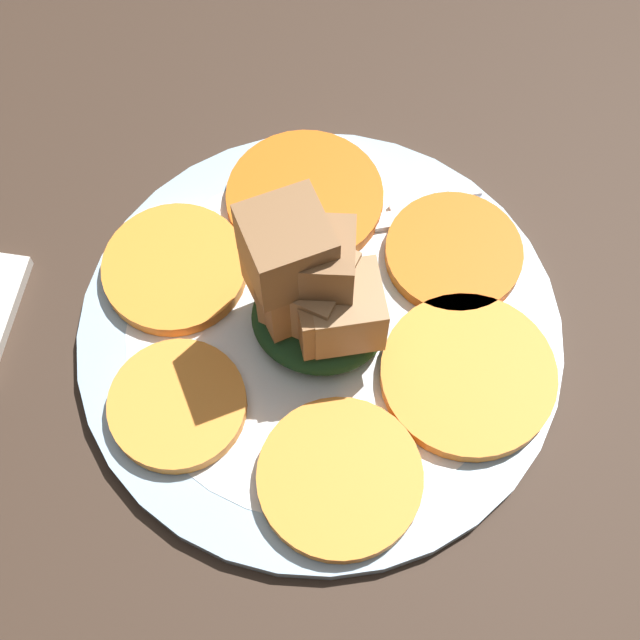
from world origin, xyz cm
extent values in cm
cube|color=#38281E|center=(0.00, 0.00, 1.00)|extent=(120.00, 120.00, 2.00)
cylinder|color=#99B7D1|center=(0.00, 0.00, 2.50)|extent=(28.21, 28.21, 1.00)
cylinder|color=white|center=(0.00, 0.00, 2.55)|extent=(22.57, 22.57, 1.00)
cylinder|color=#D66014|center=(-7.17, -5.91, 3.57)|extent=(8.22, 8.22, 0.94)
cylinder|color=#D56013|center=(2.29, -8.43, 3.57)|extent=(9.73, 9.73, 0.94)
cylinder|color=orange|center=(9.09, -2.28, 3.57)|extent=(8.60, 8.60, 0.94)
cylinder|color=orange|center=(6.99, 6.12, 3.57)|extent=(7.65, 7.65, 0.94)
cylinder|color=orange|center=(-2.46, 8.80, 3.57)|extent=(8.87, 8.87, 0.94)
cylinder|color=orange|center=(-8.69, 1.83, 3.57)|extent=(9.88, 9.88, 0.94)
ellipsoid|color=#1E4723|center=(0.00, 0.00, 4.39)|extent=(7.83, 7.04, 2.58)
cube|color=#9E754C|center=(0.61, -0.25, 7.77)|extent=(5.20, 5.20, 4.18)
cube|color=olive|center=(1.44, -0.69, 8.02)|extent=(6.48, 6.48, 4.68)
cube|color=#9E754C|center=(-1.49, 0.77, 7.58)|extent=(4.81, 4.81, 3.81)
cube|color=olive|center=(-0.71, 0.89, 7.57)|extent=(4.91, 4.91, 3.78)
cube|color=brown|center=(-0.33, 0.21, 10.89)|extent=(3.84, 3.84, 3.48)
cube|color=brown|center=(1.69, -0.21, 11.79)|extent=(5.59, 5.59, 4.08)
cube|color=silver|center=(2.11, -5.97, 3.30)|extent=(11.14, 4.77, 0.40)
cube|color=silver|center=(-3.93, -8.05, 3.30)|extent=(2.06, 2.63, 0.40)
cube|color=silver|center=(-6.38, -9.96, 3.30)|extent=(4.35, 1.76, 0.40)
cube|color=silver|center=(-6.60, -9.33, 3.30)|extent=(4.35, 1.76, 0.40)
cube|color=silver|center=(-6.82, -8.70, 3.30)|extent=(4.35, 1.76, 0.40)
cube|color=silver|center=(-7.03, -8.07, 3.30)|extent=(4.35, 1.76, 0.40)
camera|label=1|loc=(-3.49, 21.98, 49.68)|focal=50.00mm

